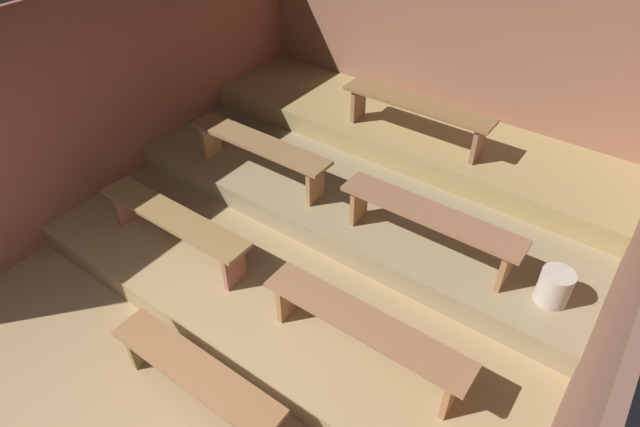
# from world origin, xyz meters

# --- Properties ---
(ground) EXTENTS (5.91, 6.12, 0.08)m
(ground) POSITION_xyz_m (0.00, 2.66, -0.04)
(ground) COLOR #9A7B55
(wall_back) EXTENTS (5.91, 0.06, 2.45)m
(wall_back) POSITION_xyz_m (0.00, 5.35, 1.22)
(wall_back) COLOR #8D5C45
(wall_back) RESTS_ON ground
(wall_left) EXTENTS (0.06, 6.12, 2.45)m
(wall_left) POSITION_xyz_m (-2.58, 2.66, 1.22)
(wall_left) COLOR #905142
(wall_left) RESTS_ON ground
(wall_right) EXTENTS (0.06, 6.12, 2.45)m
(wall_right) POSITION_xyz_m (2.58, 2.66, 1.22)
(wall_right) COLOR #885B4B
(wall_right) RESTS_ON ground
(platform_lower) EXTENTS (5.11, 4.10, 0.26)m
(platform_lower) POSITION_xyz_m (0.00, 3.26, 0.13)
(platform_lower) COLOR #9B8055
(platform_lower) RESTS_ON ground
(platform_middle) EXTENTS (5.11, 2.66, 0.26)m
(platform_middle) POSITION_xyz_m (0.00, 3.99, 0.39)
(platform_middle) COLOR #8E7D59
(platform_middle) RESTS_ON platform_lower
(platform_upper) EXTENTS (5.11, 1.30, 0.26)m
(platform_upper) POSITION_xyz_m (0.00, 4.67, 0.64)
(platform_upper) COLOR #9A8450
(platform_upper) RESTS_ON platform_middle
(bench_floor_center) EXTENTS (1.62, 0.32, 0.45)m
(bench_floor_center) POSITION_xyz_m (0.18, 0.89, 0.35)
(bench_floor_center) COLOR #8B5E3B
(bench_floor_center) RESTS_ON ground
(bench_lower_left) EXTENTS (1.79, 0.32, 0.45)m
(bench_lower_left) POSITION_xyz_m (-1.09, 1.87, 0.62)
(bench_lower_left) COLOR olive
(bench_lower_left) RESTS_ON platform_lower
(bench_lower_right) EXTENTS (1.79, 0.32, 0.45)m
(bench_lower_right) POSITION_xyz_m (1.09, 1.87, 0.62)
(bench_lower_right) COLOR #8E6142
(bench_lower_right) RESTS_ON platform_lower
(bench_middle_left) EXTENTS (1.74, 0.32, 0.45)m
(bench_middle_left) POSITION_xyz_m (-1.02, 3.06, 0.87)
(bench_middle_left) COLOR olive
(bench_middle_left) RESTS_ON platform_middle
(bench_middle_right) EXTENTS (1.74, 0.32, 0.45)m
(bench_middle_right) POSITION_xyz_m (1.02, 3.06, 0.87)
(bench_middle_right) COLOR #8F6043
(bench_middle_right) RESTS_ON platform_middle
(bench_upper_center) EXTENTS (1.74, 0.32, 0.45)m
(bench_upper_center) POSITION_xyz_m (0.15, 4.39, 1.13)
(bench_upper_center) COLOR olive
(bench_upper_center) RESTS_ON platform_upper
(pail_middle) EXTENTS (0.28, 0.28, 0.32)m
(pail_middle) POSITION_xyz_m (2.17, 3.12, 0.67)
(pail_middle) COLOR #B2A899
(pail_middle) RESTS_ON platform_middle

